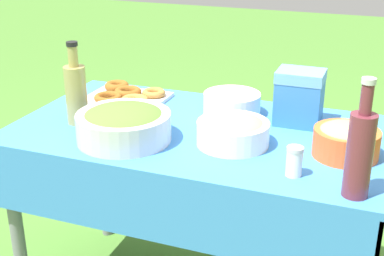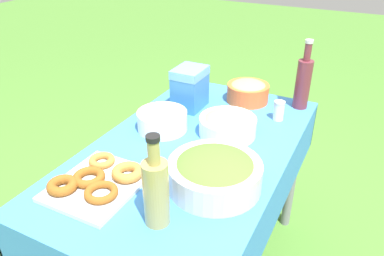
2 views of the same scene
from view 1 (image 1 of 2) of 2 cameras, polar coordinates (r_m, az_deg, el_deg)
picnic_table at (r=1.96m, az=0.60°, el=-3.08°), size 1.31×0.75×0.77m
salad_bowl at (r=1.81m, az=-7.30°, el=0.49°), size 0.32×0.32×0.12m
pasta_bowl at (r=1.77m, az=4.40°, el=-0.25°), size 0.24×0.24×0.10m
donut_platter at (r=2.20m, az=-7.03°, el=3.35°), size 0.33×0.29×0.05m
plate_stack at (r=2.04m, az=4.28°, el=2.59°), size 0.22×0.22×0.08m
olive_oil_bottle at (r=1.97m, az=-12.27°, el=3.79°), size 0.08×0.08×0.30m
wine_bottle at (r=1.48m, az=17.46°, el=-2.39°), size 0.07×0.07×0.33m
bread_bowl at (r=1.75m, az=16.14°, el=-1.19°), size 0.21×0.21×0.11m
cooler_box at (r=1.96m, az=11.36°, el=3.24°), size 0.17×0.13×0.20m
salt_shaker at (r=1.59m, az=10.86°, el=-3.51°), size 0.05×0.05×0.09m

